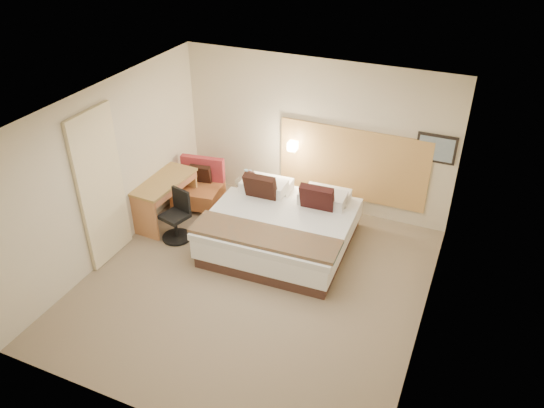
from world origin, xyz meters
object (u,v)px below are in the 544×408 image
at_px(bed, 282,227).
at_px(lounge_chair, 199,188).
at_px(desk_chair, 177,219).
at_px(desk, 165,189).
at_px(side_table, 249,193).

distance_m(bed, lounge_chair, 1.94).
bearing_deg(lounge_chair, desk_chair, -79.28).
xyz_separation_m(desk, desk_chair, (0.45, -0.38, -0.27)).
height_order(side_table, desk_chair, desk_chair).
distance_m(lounge_chair, desk, 0.78).
xyz_separation_m(side_table, desk_chair, (-0.69, -1.30, 0.04)).
bearing_deg(side_table, lounge_chair, -165.19).
height_order(bed, lounge_chair, bed).
bearing_deg(side_table, bed, -40.19).
bearing_deg(lounge_chair, desk, -110.29).
relative_size(desk, desk_chair, 1.50).
distance_m(desk, desk_chair, 0.65).
xyz_separation_m(lounge_chair, desk, (-0.25, -0.68, 0.28)).
relative_size(lounge_chair, desk, 0.70).
relative_size(side_table, desk_chair, 0.71).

